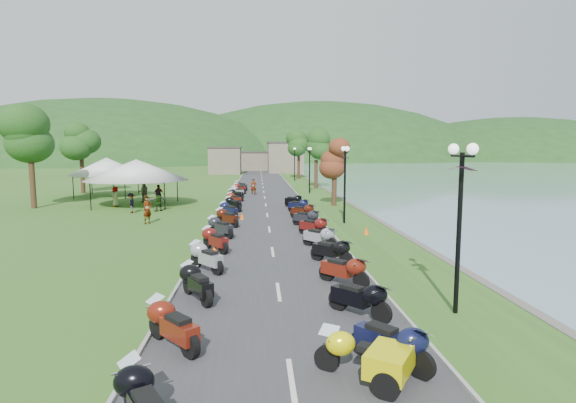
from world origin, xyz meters
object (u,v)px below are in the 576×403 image
object	(u,v)px
streetlamp_near	(459,231)
pedestrian_c	(131,213)
pedestrian_a	(148,224)
pedestrian_b	(144,202)
vendor_tent_main	(137,182)
yellow_trike	(362,358)

from	to	relation	value
streetlamp_near	pedestrian_c	size ratio (longest dim) A/B	3.26
pedestrian_a	streetlamp_near	bearing A→B (deg)	-109.08
streetlamp_near	pedestrian_b	bearing A→B (deg)	119.27
pedestrian_b	pedestrian_c	xyz separation A→B (m)	(0.76, -6.93, 0.00)
pedestrian_b	pedestrian_c	distance (m)	6.98
streetlamp_near	pedestrian_c	xyz separation A→B (m)	(-15.58, 22.23, -2.50)
vendor_tent_main	pedestrian_a	bearing A→B (deg)	-72.01
vendor_tent_main	pedestrian_a	distance (m)	10.54
yellow_trike	pedestrian_b	world-z (taller)	yellow_trike
streetlamp_near	vendor_tent_main	distance (m)	31.46
streetlamp_near	pedestrian_a	xyz separation A→B (m)	(-13.11, 17.06, -2.50)
streetlamp_near	pedestrian_c	distance (m)	27.27
vendor_tent_main	pedestrian_c	world-z (taller)	vendor_tent_main
yellow_trike	pedestrian_c	world-z (taller)	yellow_trike
vendor_tent_main	yellow_trike	bearing A→B (deg)	-67.57
streetlamp_near	vendor_tent_main	xyz separation A→B (m)	(-16.31, 26.90, -0.50)
pedestrian_c	yellow_trike	bearing A→B (deg)	5.27
yellow_trike	vendor_tent_main	world-z (taller)	vendor_tent_main
yellow_trike	vendor_tent_main	size ratio (longest dim) A/B	0.37
pedestrian_a	pedestrian_c	xyz separation A→B (m)	(-2.47, 5.17, 0.00)
vendor_tent_main	streetlamp_near	bearing A→B (deg)	-58.78
vendor_tent_main	pedestrian_b	world-z (taller)	vendor_tent_main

